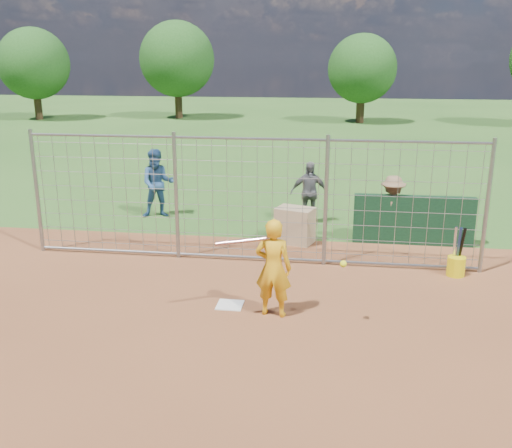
% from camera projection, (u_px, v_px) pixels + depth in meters
% --- Properties ---
extents(ground, '(100.00, 100.00, 0.00)m').
position_uv_depth(ground, '(232.00, 301.00, 9.75)').
color(ground, '#2D591E').
rests_on(ground, ground).
extents(infield_dirt, '(18.00, 18.00, 0.00)m').
position_uv_depth(infield_dirt, '(187.00, 401.00, 6.90)').
color(infield_dirt, brown).
rests_on(infield_dirt, ground).
extents(home_plate, '(0.43, 0.43, 0.02)m').
position_uv_depth(home_plate, '(230.00, 305.00, 9.55)').
color(home_plate, silver).
rests_on(home_plate, ground).
extents(dugout_wall, '(2.60, 0.20, 1.10)m').
position_uv_depth(dugout_wall, '(413.00, 220.00, 12.55)').
color(dugout_wall, '#11381E').
rests_on(dugout_wall, ground).
extents(batter, '(0.63, 0.45, 1.61)m').
position_uv_depth(batter, '(273.00, 268.00, 9.00)').
color(batter, '#EBA714').
rests_on(batter, ground).
extents(bystander_a, '(1.00, 0.87, 1.77)m').
position_uv_depth(bystander_a, '(158.00, 183.00, 14.61)').
color(bystander_a, navy).
rests_on(bystander_a, ground).
extents(bystander_b, '(0.97, 0.54, 1.57)m').
position_uv_depth(bystander_b, '(309.00, 193.00, 14.05)').
color(bystander_b, '#5B5B60').
rests_on(bystander_b, ground).
extents(bystander_c, '(1.06, 0.71, 1.52)m').
position_uv_depth(bystander_c, '(392.00, 209.00, 12.63)').
color(bystander_c, '#806246').
rests_on(bystander_c, ground).
extents(equipment_bin, '(0.93, 0.77, 0.80)m').
position_uv_depth(equipment_bin, '(295.00, 225.00, 12.69)').
color(equipment_bin, tan).
rests_on(equipment_bin, ground).
extents(equipment_in_play, '(1.98, 0.46, 0.36)m').
position_uv_depth(equipment_in_play, '(267.00, 246.00, 8.64)').
color(equipment_in_play, silver).
rests_on(equipment_in_play, ground).
extents(bucket_with_bats, '(0.34, 0.36, 0.97)m').
position_uv_depth(bucket_with_bats, '(456.00, 263.00, 10.80)').
color(bucket_with_bats, yellow).
rests_on(bucket_with_bats, ground).
extents(backstop_fence, '(9.08, 0.08, 2.60)m').
position_uv_depth(backstop_fence, '(250.00, 201.00, 11.29)').
color(backstop_fence, gray).
rests_on(backstop_fence, ground).
extents(tree_line, '(44.66, 6.72, 6.48)m').
position_uv_depth(tree_line, '(365.00, 62.00, 34.98)').
color(tree_line, '#3F2B19').
rests_on(tree_line, ground).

